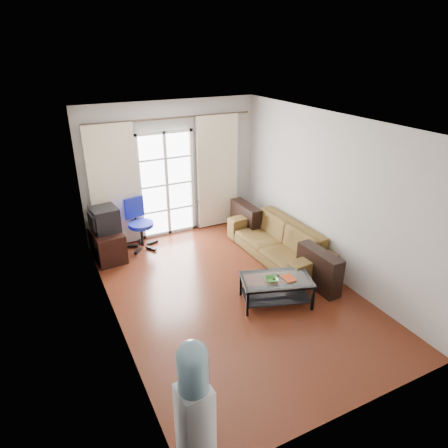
# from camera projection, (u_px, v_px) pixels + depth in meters

# --- Properties ---
(floor) EXTENTS (5.20, 5.20, 0.00)m
(floor) POSITION_uv_depth(u_px,v_px,m) (231.00, 292.00, 6.42)
(floor) COLOR #5F2916
(floor) RESTS_ON ground
(ceiling) EXTENTS (5.20, 5.20, 0.00)m
(ceiling) POSITION_uv_depth(u_px,v_px,m) (233.00, 122.00, 5.31)
(ceiling) COLOR white
(ceiling) RESTS_ON wall_back
(wall_back) EXTENTS (3.60, 0.02, 2.70)m
(wall_back) POSITION_uv_depth(u_px,v_px,m) (172.00, 170.00, 7.98)
(wall_back) COLOR #B9B6B0
(wall_back) RESTS_ON floor
(wall_front) EXTENTS (3.60, 0.02, 2.70)m
(wall_front) POSITION_uv_depth(u_px,v_px,m) (360.00, 312.00, 3.74)
(wall_front) COLOR #B9B6B0
(wall_front) RESTS_ON floor
(wall_left) EXTENTS (0.02, 5.20, 2.70)m
(wall_left) POSITION_uv_depth(u_px,v_px,m) (108.00, 240.00, 5.13)
(wall_left) COLOR #B9B6B0
(wall_left) RESTS_ON floor
(wall_right) EXTENTS (0.02, 5.20, 2.70)m
(wall_right) POSITION_uv_depth(u_px,v_px,m) (329.00, 196.00, 6.59)
(wall_right) COLOR #B9B6B0
(wall_right) RESTS_ON floor
(french_door) EXTENTS (1.16, 0.06, 2.15)m
(french_door) POSITION_uv_depth(u_px,v_px,m) (167.00, 185.00, 7.99)
(french_door) COLOR white
(french_door) RESTS_ON wall_back
(curtain_rod) EXTENTS (3.30, 0.04, 0.04)m
(curtain_rod) POSITION_uv_depth(u_px,v_px,m) (171.00, 118.00, 7.48)
(curtain_rod) COLOR #4C3F2D
(curtain_rod) RESTS_ON wall_back
(curtain_left) EXTENTS (0.90, 0.07, 2.35)m
(curtain_left) POSITION_uv_depth(u_px,v_px,m) (114.00, 187.00, 7.46)
(curtain_left) COLOR beige
(curtain_left) RESTS_ON curtain_rod
(curtain_right) EXTENTS (0.90, 0.07, 2.35)m
(curtain_right) POSITION_uv_depth(u_px,v_px,m) (218.00, 172.00, 8.33)
(curtain_right) COLOR beige
(curtain_right) RESTS_ON curtain_rod
(radiator) EXTENTS (0.64, 0.12, 0.64)m
(radiator) POSITION_uv_depth(u_px,v_px,m) (211.00, 212.00, 8.65)
(radiator) COLOR gray
(radiator) RESTS_ON floor
(sofa) EXTENTS (2.33, 1.03, 0.66)m
(sofa) POSITION_uv_depth(u_px,v_px,m) (278.00, 241.00, 7.36)
(sofa) COLOR olive
(sofa) RESTS_ON floor
(coffee_table) EXTENTS (1.18, 0.90, 0.43)m
(coffee_table) POSITION_uv_depth(u_px,v_px,m) (276.00, 287.00, 6.06)
(coffee_table) COLOR silver
(coffee_table) RESTS_ON floor
(bowl) EXTENTS (0.31, 0.31, 0.05)m
(bowl) POSITION_uv_depth(u_px,v_px,m) (271.00, 280.00, 5.93)
(bowl) COLOR #2D7C3E
(bowl) RESTS_ON coffee_table
(book) EXTENTS (0.18, 0.23, 0.02)m
(book) POSITION_uv_depth(u_px,v_px,m) (284.00, 279.00, 5.96)
(book) COLOR maroon
(book) RESTS_ON coffee_table
(remote) EXTENTS (0.15, 0.12, 0.02)m
(remote) POSITION_uv_depth(u_px,v_px,m) (276.00, 277.00, 6.02)
(remote) COLOR black
(remote) RESTS_ON coffee_table
(tv_stand) EXTENTS (0.56, 0.78, 0.55)m
(tv_stand) POSITION_uv_depth(u_px,v_px,m) (108.00, 245.00, 7.32)
(tv_stand) COLOR black
(tv_stand) RESTS_ON floor
(crt_tv) EXTENTS (0.53, 0.53, 0.44)m
(crt_tv) POSITION_uv_depth(u_px,v_px,m) (104.00, 219.00, 7.18)
(crt_tv) COLOR black
(crt_tv) RESTS_ON tv_stand
(task_chair) EXTENTS (0.80, 0.80, 0.98)m
(task_chair) POSITION_uv_depth(u_px,v_px,m) (141.00, 233.00, 7.75)
(task_chair) COLOR black
(task_chair) RESTS_ON floor
(water_cooler) EXTENTS (0.32, 0.31, 1.41)m
(water_cooler) POSITION_uv_depth(u_px,v_px,m) (194.00, 402.00, 3.55)
(water_cooler) COLOR white
(water_cooler) RESTS_ON floor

